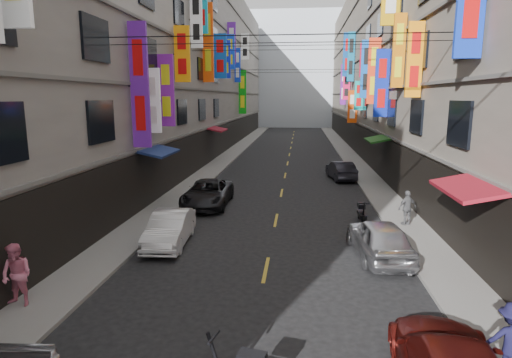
% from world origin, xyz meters
% --- Properties ---
extents(sidewalk_left, '(2.00, 90.00, 0.12)m').
position_xyz_m(sidewalk_left, '(-6.00, 42.00, 0.06)').
color(sidewalk_left, slate).
rests_on(sidewalk_left, ground).
extents(sidewalk_right, '(2.00, 90.00, 0.12)m').
position_xyz_m(sidewalk_right, '(6.00, 42.00, 0.06)').
color(sidewalk_right, slate).
rests_on(sidewalk_right, ground).
extents(building_row_left, '(10.14, 90.00, 19.00)m').
position_xyz_m(building_row_left, '(-11.99, 42.00, 9.49)').
color(building_row_left, gray).
rests_on(building_row_left, ground).
extents(building_row_right, '(10.14, 90.00, 19.00)m').
position_xyz_m(building_row_right, '(11.99, 42.00, 9.49)').
color(building_row_right, gray).
rests_on(building_row_right, ground).
extents(haze_block, '(18.00, 8.00, 22.00)m').
position_xyz_m(haze_block, '(0.00, 92.00, 11.00)').
color(haze_block, silver).
rests_on(haze_block, ground).
extents(shop_signage, '(14.00, 55.00, 11.82)m').
position_xyz_m(shop_signage, '(-0.09, 35.19, 9.17)').
color(shop_signage, '#0F11B0').
rests_on(shop_signage, ground).
extents(street_awnings, '(13.99, 35.20, 0.41)m').
position_xyz_m(street_awnings, '(-1.26, 26.00, 3.00)').
color(street_awnings, '#165329').
rests_on(street_awnings, ground).
extents(overhead_cables, '(14.00, 38.04, 1.24)m').
position_xyz_m(overhead_cables, '(0.00, 30.00, 8.80)').
color(overhead_cables, black).
rests_on(overhead_cables, ground).
extents(lane_markings, '(0.12, 80.20, 0.01)m').
position_xyz_m(lane_markings, '(0.00, 39.00, 0.00)').
color(lane_markings, gold).
rests_on(lane_markings, ground).
extents(scooter_far_right, '(0.50, 1.80, 1.14)m').
position_xyz_m(scooter_far_right, '(4.01, 24.06, 0.44)').
color(scooter_far_right, black).
rests_on(scooter_far_right, ground).
extents(car_left_mid, '(1.65, 4.06, 1.31)m').
position_xyz_m(car_left_mid, '(-4.00, 20.15, 0.66)').
color(car_left_mid, white).
rests_on(car_left_mid, ground).
extents(car_left_far, '(2.35, 4.95, 1.36)m').
position_xyz_m(car_left_far, '(-3.83, 26.40, 0.68)').
color(car_left_far, black).
rests_on(car_left_far, ground).
extents(car_right_mid, '(2.13, 4.43, 1.46)m').
position_xyz_m(car_right_mid, '(4.00, 19.53, 0.73)').
color(car_right_mid, '#AAABAF').
rests_on(car_right_mid, ground).
extents(car_right_far, '(2.03, 4.16, 1.31)m').
position_xyz_m(car_right_far, '(4.00, 34.84, 0.66)').
color(car_right_far, '#28272F').
rests_on(car_right_far, ground).
extents(pedestrian_lfar, '(0.93, 0.69, 1.76)m').
position_xyz_m(pedestrian_lfar, '(-6.54, 14.53, 1.00)').
color(pedestrian_lfar, pink).
rests_on(pedestrian_lfar, sidewalk_left).
extents(pedestrian_rnear, '(1.16, 0.80, 1.63)m').
position_xyz_m(pedestrian_rnear, '(5.40, 12.65, 0.94)').
color(pedestrian_rnear, '#141335').
rests_on(pedestrian_rnear, sidewalk_right).
extents(pedestrian_rfar, '(1.06, 0.88, 1.57)m').
position_xyz_m(pedestrian_rfar, '(5.91, 23.48, 0.91)').
color(pedestrian_rfar, '#5A5A5D').
rests_on(pedestrian_rfar, sidewalk_right).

